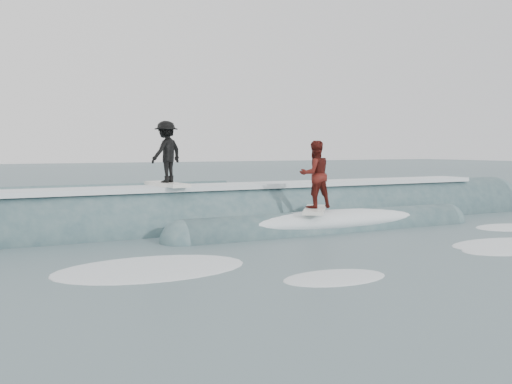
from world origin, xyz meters
name	(u,v)px	position (x,y,z in m)	size (l,w,h in m)	color
ground	(323,248)	(0.00, 0.00, 0.00)	(160.00, 160.00, 0.00)	#41585F
breaking_wave	(252,225)	(0.24, 4.22, 0.04)	(24.15, 4.00, 2.44)	#37545C
surfer_black	(166,154)	(-2.37, 4.51, 2.20)	(1.31, 2.05, 1.86)	white
surfer_red	(315,177)	(1.25, 2.31, 1.55)	(1.62, 1.94, 2.00)	white
whitewater	(374,254)	(0.65, -1.08, 0.00)	(17.86, 4.73, 0.10)	white
far_swells	(96,196)	(-1.71, 17.65, 0.00)	(34.20, 8.65, 0.80)	#37545C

